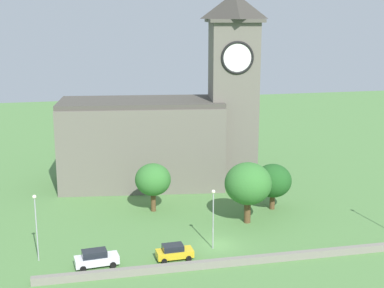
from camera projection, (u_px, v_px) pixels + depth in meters
The scene contains 10 objects.
ground_plane at pixel (191, 203), 79.53m from camera, with size 200.00×200.00×0.00m, color #517F42.
church at pixel (168, 127), 86.57m from camera, with size 32.01×14.29×29.74m.
quay_barrier at pixel (231, 262), 59.95m from camera, with size 42.04×0.70×0.85m, color gray.
car_white at pixel (96, 258), 59.54m from camera, with size 4.84×2.47×1.92m.
car_yellow at pixel (174, 252), 61.37m from camera, with size 4.15×2.24×1.74m.
streetlamp_west_end at pixel (36, 218), 60.06m from camera, with size 0.44×0.44×7.68m.
streetlamp_west_mid at pixel (213, 210), 63.27m from camera, with size 0.44×0.44×7.18m.
tree_riverside_west at pixel (273, 181), 76.35m from camera, with size 5.15×5.15×6.45m.
tree_by_tower at pixel (153, 180), 75.47m from camera, with size 4.91×4.91×6.76m.
tree_churchyard at pixel (248, 184), 71.11m from camera, with size 6.09×6.09×8.08m.
Camera 1 is at (-15.91, -58.64, 26.89)m, focal length 51.65 mm.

